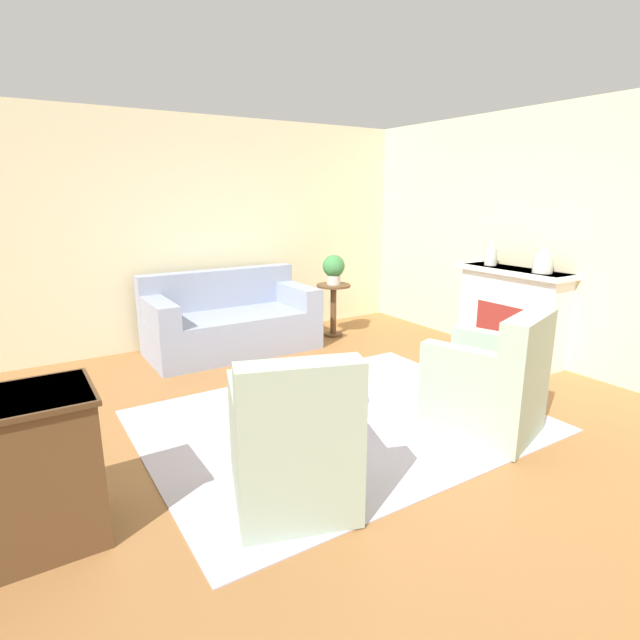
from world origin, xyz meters
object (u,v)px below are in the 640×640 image
couch (231,323)px  ottoman_table (309,385)px  vase_mantel_near (491,256)px  armchair_left (293,447)px  vase_mantel_far (543,263)px  side_table (333,302)px  potted_plant_on_side_table (334,268)px  armchair_right (491,387)px

couch → ottoman_table: couch is taller
ottoman_table → vase_mantel_near: size_ratio=2.68×
armchair_left → vase_mantel_far: size_ratio=3.72×
vase_mantel_far → side_table: bearing=118.2°
couch → side_table: couch is taller
couch → side_table: size_ratio=2.82×
ottoman_table → side_table: 2.50m
potted_plant_on_side_table → couch: bearing=174.5°
vase_mantel_near → couch: bearing=147.3°
armchair_left → armchair_right: 1.80m
ottoman_table → side_table: bearing=51.4°
side_table → couch: bearing=174.5°
armchair_left → armchair_right: size_ratio=1.00×
armchair_right → vase_mantel_far: (1.71, 0.80, 0.77)m
ottoman_table → armchair_left: bearing=-125.2°
armchair_right → side_table: size_ratio=1.42×
vase_mantel_near → vase_mantel_far: 0.68m
couch → ottoman_table: size_ratio=2.60×
armchair_left → side_table: (2.32, 3.02, 0.07)m
potted_plant_on_side_table → armchair_left: bearing=-127.5°
armchair_left → side_table: 3.81m
side_table → potted_plant_on_side_table: bearing=180.0°
vase_mantel_near → vase_mantel_far: (-0.00, -0.68, -0.01)m
vase_mantel_far → armchair_left: bearing=-167.1°
armchair_right → vase_mantel_far: size_ratio=3.72×
armchair_left → armchair_right: (1.80, 0.00, 0.00)m
vase_mantel_near → potted_plant_on_side_table: vase_mantel_near is taller
couch → ottoman_table: (-0.14, -2.09, -0.08)m
armchair_right → vase_mantel_near: size_ratio=3.51×
ottoman_table → vase_mantel_far: bearing=-5.6°
couch → armchair_left: bearing=-105.9°
armchair_left → ottoman_table: (0.76, 1.08, -0.13)m
armchair_right → potted_plant_on_side_table: size_ratio=2.55×
side_table → armchair_left: bearing=-127.5°
armchair_right → potted_plant_on_side_table: bearing=80.2°
couch → side_table: (1.42, -0.14, 0.12)m
vase_mantel_near → vase_mantel_far: size_ratio=1.06×
ottoman_table → potted_plant_on_side_table: potted_plant_on_side_table is taller
armchair_left → vase_mantel_far: 3.68m
couch → side_table: 1.43m
side_table → vase_mantel_far: 2.62m
armchair_right → ottoman_table: armchair_right is taller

